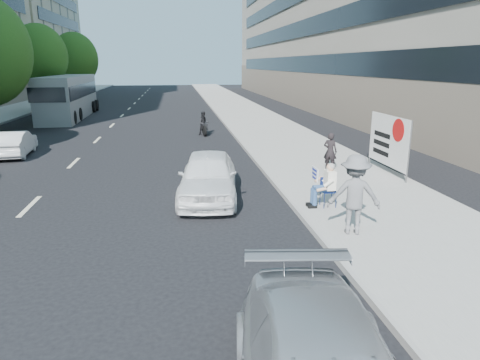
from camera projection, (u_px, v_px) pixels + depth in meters
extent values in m
plane|color=black|center=(249.00, 218.00, 12.13)|extent=(160.00, 160.00, 0.00)
cube|color=gray|center=(257.00, 122.00, 31.76)|extent=(5.00, 120.00, 0.15)
cube|color=gray|center=(365.00, 4.00, 42.44)|extent=(14.00, 70.00, 20.00)
cylinder|color=#382616|center=(44.00, 95.00, 38.44)|extent=(0.30, 0.30, 2.97)
ellipsoid|color=#215115|center=(39.00, 56.00, 37.54)|extent=(4.80, 4.80, 5.52)
cylinder|color=#382616|center=(78.00, 89.00, 51.85)|extent=(0.30, 0.30, 2.62)
ellipsoid|color=#215115|center=(75.00, 59.00, 50.94)|extent=(5.40, 5.40, 6.21)
cylinder|color=navy|center=(324.00, 201.00, 12.41)|extent=(0.02, 0.02, 0.45)
cylinder|color=navy|center=(336.00, 201.00, 12.46)|extent=(0.02, 0.02, 0.45)
cylinder|color=navy|center=(320.00, 197.00, 12.75)|extent=(0.02, 0.02, 0.45)
cylinder|color=navy|center=(332.00, 197.00, 12.80)|extent=(0.02, 0.02, 0.45)
cube|color=navy|center=(328.00, 191.00, 12.54)|extent=(0.40, 0.40, 0.03)
cube|color=navy|center=(326.00, 183.00, 12.67)|extent=(0.40, 0.02, 0.40)
cylinder|color=navy|center=(322.00, 190.00, 12.39)|extent=(0.44, 0.17, 0.17)
cylinder|color=navy|center=(315.00, 198.00, 12.42)|extent=(0.14, 0.14, 0.46)
cube|color=black|center=(312.00, 206.00, 12.48)|extent=(0.26, 0.11, 0.10)
cylinder|color=navy|center=(320.00, 188.00, 12.58)|extent=(0.44, 0.17, 0.17)
cylinder|color=navy|center=(313.00, 196.00, 12.61)|extent=(0.14, 0.14, 0.46)
cube|color=black|center=(310.00, 204.00, 12.68)|extent=(0.26, 0.11, 0.10)
cube|color=white|center=(330.00, 180.00, 12.45)|extent=(0.26, 0.42, 0.56)
sphere|color=tan|center=(330.00, 167.00, 12.36)|extent=(0.23, 0.23, 0.23)
ellipsoid|color=gray|center=(331.00, 166.00, 12.35)|extent=(0.22, 0.24, 0.19)
ellipsoid|color=gray|center=(328.00, 170.00, 12.36)|extent=(0.10, 0.14, 0.13)
cylinder|color=white|center=(328.00, 183.00, 12.22)|extent=(0.30, 0.10, 0.25)
cylinder|color=tan|center=(321.00, 189.00, 12.23)|extent=(0.29, 0.09, 0.14)
cylinder|color=white|center=(324.00, 177.00, 12.69)|extent=(0.26, 0.20, 0.32)
cylinder|color=tan|center=(319.00, 179.00, 12.83)|extent=(0.30, 0.21, 0.18)
cube|color=white|center=(315.00, 174.00, 12.93)|extent=(0.03, 0.55, 0.40)
imported|color=slate|center=(354.00, 195.00, 10.44)|extent=(1.44, 1.06, 1.98)
imported|color=black|center=(330.00, 151.00, 16.82)|extent=(0.65, 0.62, 1.49)
cylinder|color=#4C4C4C|center=(409.00, 152.00, 14.90)|extent=(0.06, 0.06, 2.20)
cylinder|color=#4C4C4C|center=(371.00, 138.00, 17.76)|extent=(0.06, 0.06, 2.20)
cube|color=silver|center=(388.00, 141.00, 16.29)|extent=(0.04, 3.00, 1.90)
cylinder|color=#A50C0C|center=(398.00, 130.00, 15.48)|extent=(0.01, 0.84, 0.84)
cube|color=black|center=(382.00, 135.00, 16.72)|extent=(0.01, 1.30, 0.18)
cube|color=black|center=(381.00, 143.00, 16.81)|extent=(0.01, 1.30, 0.18)
cube|color=black|center=(380.00, 152.00, 16.90)|extent=(0.01, 1.30, 0.18)
imported|color=white|center=(208.00, 176.00, 13.69)|extent=(2.30, 4.63, 1.52)
imported|color=silver|center=(15.00, 143.00, 20.18)|extent=(1.59, 3.71, 1.19)
cylinder|color=black|center=(205.00, 131.00, 25.68)|extent=(0.20, 0.65, 0.64)
cylinder|color=black|center=(203.00, 128.00, 27.02)|extent=(0.20, 0.65, 0.64)
cube|color=black|center=(204.00, 126.00, 26.29)|extent=(0.41, 1.22, 0.35)
imported|color=black|center=(204.00, 123.00, 26.15)|extent=(0.76, 0.63, 1.42)
cube|color=gray|center=(69.00, 97.00, 34.57)|extent=(2.80, 12.06, 3.30)
cube|color=black|center=(51.00, 90.00, 34.24)|extent=(0.35, 11.50, 1.00)
cube|color=black|center=(84.00, 90.00, 34.60)|extent=(0.35, 11.50, 1.00)
cube|color=black|center=(47.00, 95.00, 28.68)|extent=(2.40, 0.12, 1.00)
cylinder|color=black|center=(37.00, 118.00, 30.40)|extent=(0.28, 1.01, 1.00)
cylinder|color=black|center=(74.00, 117.00, 30.75)|extent=(0.28, 1.01, 1.00)
cylinder|color=black|center=(45.00, 115.00, 32.31)|extent=(0.28, 1.01, 1.00)
cylinder|color=black|center=(80.00, 114.00, 32.66)|extent=(0.28, 1.01, 1.00)
cylinder|color=black|center=(65.00, 107.00, 38.03)|extent=(0.28, 1.01, 1.00)
cylinder|color=black|center=(94.00, 107.00, 38.39)|extent=(0.28, 1.01, 1.00)
cylinder|color=black|center=(69.00, 106.00, 39.47)|extent=(0.28, 1.01, 1.00)
cylinder|color=black|center=(97.00, 105.00, 39.82)|extent=(0.28, 1.01, 1.00)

